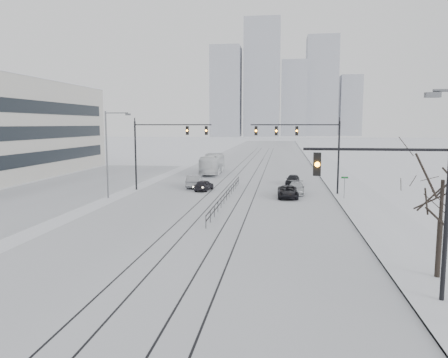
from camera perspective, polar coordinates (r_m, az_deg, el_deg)
ground at (r=16.08m, az=-14.48°, el=-21.49°), size 500.00×500.00×0.00m
road at (r=73.63m, az=3.32°, el=1.19°), size 22.00×260.00×0.02m
sidewalk_east at (r=73.84m, az=13.83°, el=1.07°), size 5.00×260.00×0.16m
curb at (r=73.62m, az=11.93°, el=1.09°), size 0.10×260.00×0.12m
parking_strip at (r=54.92m, az=-20.12°, el=-1.27°), size 14.00×60.00×0.03m
tram_rails at (r=53.85m, az=1.70°, el=-0.99°), size 5.30×180.00×0.01m
skyline at (r=287.57m, az=7.71°, el=11.68°), size 96.00×48.00×72.00m
traffic_mast_near at (r=19.97m, az=22.86°, el=-2.30°), size 6.10×0.37×7.00m
traffic_mast_ne at (r=48.12m, az=10.83°, el=4.78°), size 9.60×0.37×8.00m
traffic_mast_nw at (r=51.03m, az=-8.35°, el=4.75°), size 9.10×0.37×8.00m
street_light_west at (r=46.59m, az=-14.74°, el=3.92°), size 2.73×0.25×9.00m
bare_tree at (r=23.53m, az=26.63°, el=-1.32°), size 4.40×4.40×6.10m
median_fence at (r=43.95m, az=0.34°, el=-2.17°), size 0.06×24.00×1.00m
street_sign at (r=45.85m, az=15.46°, el=-0.68°), size 0.70×0.06×2.40m
sedan_sb_inner at (r=50.61m, az=-2.65°, el=-0.82°), size 2.02×3.89×1.26m
sedan_sb_outer at (r=53.28m, az=-3.90°, el=-0.30°), size 1.93×4.65×1.50m
sedan_nb_front at (r=46.05m, az=8.33°, el=-1.69°), size 2.19×4.56×1.25m
sedan_nb_right at (r=48.72m, az=9.40°, el=-1.22°), size 1.97×4.45×1.27m
sedan_nb_far at (r=56.43m, az=8.95°, el=-0.07°), size 2.08×3.91×1.27m
box_truck at (r=67.69m, az=-1.52°, el=1.95°), size 2.76×10.88×3.02m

